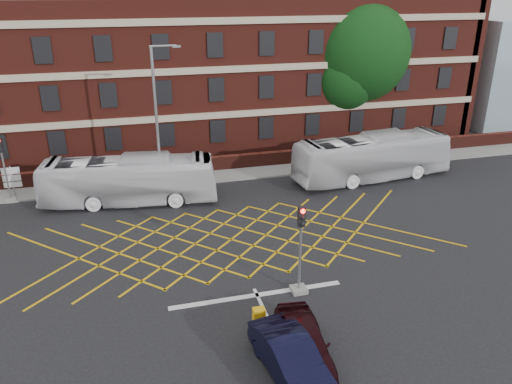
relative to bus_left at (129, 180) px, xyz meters
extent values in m
plane|color=black|center=(5.14, -8.62, -1.53)|extent=(120.00, 120.00, 0.00)
cube|color=#5A1E17|center=(5.14, 13.38, 4.47)|extent=(50.00, 12.00, 12.00)
cube|color=#B7A88C|center=(5.14, 7.30, 5.47)|extent=(50.00, 0.18, 0.50)
cube|color=black|center=(5.14, 7.32, 3.97)|extent=(1.20, 0.14, 1.80)
cube|color=#471912|center=(5.14, 4.38, -0.98)|extent=(56.00, 0.50, 1.10)
cube|color=slate|center=(5.14, 3.38, -1.47)|extent=(60.00, 3.00, 0.12)
cube|color=#CC990C|center=(5.14, -6.62, -1.52)|extent=(8.22, 8.22, 0.02)
cube|color=silver|center=(5.14, -12.12, -1.52)|extent=(8.00, 0.30, 0.02)
imported|color=silver|center=(0.00, 0.00, 0.00)|extent=(11.27, 4.18, 3.07)
imported|color=silver|center=(16.87, -0.12, 0.09)|extent=(11.86, 3.87, 3.24)
imported|color=black|center=(5.02, -17.23, -0.79)|extent=(2.20, 4.66, 1.48)
imported|color=black|center=(5.75, -16.50, -0.80)|extent=(2.20, 4.48, 1.47)
cylinder|color=black|center=(19.82, 9.65, 1.42)|extent=(0.90, 0.90, 5.91)
sphere|color=black|center=(19.82, 9.65, 6.17)|extent=(8.98, 8.98, 8.98)
sphere|color=black|center=(18.32, 8.85, 4.18)|extent=(5.84, 5.84, 5.84)
sphere|color=black|center=(21.32, 10.45, 4.58)|extent=(5.39, 5.39, 5.39)
cube|color=slate|center=(7.06, -12.32, -1.43)|extent=(0.70, 0.70, 0.20)
cylinder|color=gray|center=(7.06, -12.32, 0.22)|extent=(0.12, 0.12, 3.50)
cube|color=black|center=(7.06, -12.32, 2.27)|extent=(0.30, 0.25, 0.95)
sphere|color=#FF0C05|center=(7.06, -12.46, 2.59)|extent=(0.20, 0.20, 0.20)
cube|color=slate|center=(-7.52, 2.19, -1.43)|extent=(0.70, 0.70, 0.20)
cylinder|color=gray|center=(-7.52, 2.19, 0.22)|extent=(0.12, 0.12, 3.50)
cube|color=black|center=(-7.52, 2.19, 2.27)|extent=(0.30, 0.25, 0.95)
cube|color=slate|center=(2.04, 0.50, -1.43)|extent=(1.00, 1.00, 0.20)
cylinder|color=gray|center=(2.04, 0.50, 3.27)|extent=(0.18, 0.18, 9.61)
cylinder|color=gray|center=(2.74, 0.50, 8.08)|extent=(1.60, 0.12, 0.12)
cube|color=gray|center=(3.54, 0.50, 8.03)|extent=(0.50, 0.20, 0.12)
cylinder|color=gray|center=(-7.33, 2.75, -0.43)|extent=(0.10, 0.10, 2.20)
cube|color=silver|center=(-7.33, 2.67, 0.37)|extent=(1.10, 0.06, 0.45)
cube|color=silver|center=(-7.33, 2.67, -0.13)|extent=(1.10, 0.06, 0.40)
cube|color=silver|center=(-7.33, 2.67, -0.58)|extent=(1.10, 0.06, 0.35)
cube|color=#E1A00D|center=(4.59, -14.44, -1.04)|extent=(0.48, 0.37, 0.98)
camera|label=1|loc=(0.19, -30.46, 11.52)|focal=35.00mm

